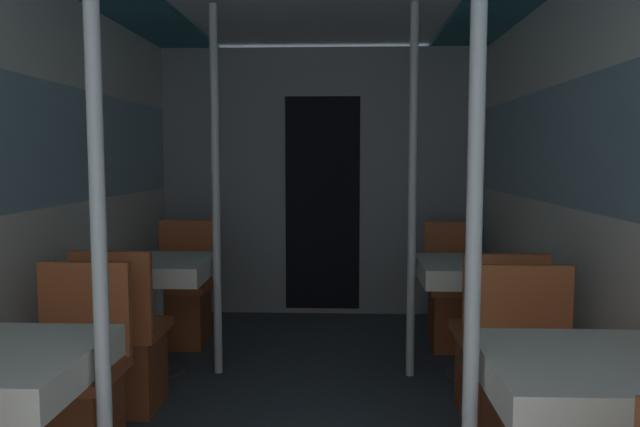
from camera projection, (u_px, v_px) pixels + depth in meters
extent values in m
cube|color=silver|center=(38.00, 200.00, 3.26)|extent=(0.05, 6.44, 2.29)
cube|color=#8CB2C6|center=(38.00, 144.00, 3.23)|extent=(0.03, 5.93, 0.67)
cube|color=silver|center=(586.00, 201.00, 3.14)|extent=(0.05, 6.44, 2.29)
cube|color=#8CB2C6|center=(585.00, 143.00, 3.12)|extent=(0.03, 5.93, 0.67)
cube|color=gray|center=(323.00, 182.00, 5.39)|extent=(2.76, 0.08, 2.29)
cube|color=black|center=(323.00, 204.00, 5.36)|extent=(0.64, 0.01, 1.83)
cube|color=brown|center=(71.00, 426.00, 2.70)|extent=(0.36, 0.36, 0.41)
cube|color=#C66033|center=(69.00, 374.00, 2.68)|extent=(0.42, 0.42, 0.05)
cube|color=#C66033|center=(85.00, 308.00, 2.85)|extent=(0.42, 0.04, 0.43)
cylinder|color=silver|center=(98.00, 226.00, 2.03)|extent=(0.05, 0.05, 2.29)
cylinder|color=#4C4C51|center=(159.00, 370.00, 3.98)|extent=(0.32, 0.32, 0.01)
cylinder|color=#B7B7BC|center=(158.00, 316.00, 3.95)|extent=(0.08, 0.08, 0.69)
cube|color=#93704C|center=(156.00, 261.00, 3.92)|extent=(0.64, 0.64, 0.02)
cube|color=white|center=(156.00, 268.00, 3.92)|extent=(0.68, 0.68, 0.12)
cube|color=brown|center=(127.00, 371.00, 3.39)|extent=(0.36, 0.36, 0.41)
cube|color=#C66033|center=(125.00, 329.00, 3.37)|extent=(0.42, 0.42, 0.05)
cube|color=#C66033|center=(111.00, 293.00, 3.16)|extent=(0.42, 0.04, 0.43)
cube|color=brown|center=(182.00, 317.00, 4.53)|extent=(0.36, 0.36, 0.41)
cube|color=#C66033|center=(181.00, 285.00, 4.51)|extent=(0.42, 0.42, 0.05)
cube|color=#C66033|center=(187.00, 249.00, 4.68)|extent=(0.42, 0.04, 0.43)
cylinder|color=silver|center=(216.00, 193.00, 3.86)|extent=(0.05, 0.05, 2.29)
cube|color=#93704C|center=(592.00, 362.00, 2.00)|extent=(0.64, 0.64, 0.02)
cube|color=white|center=(591.00, 376.00, 2.00)|extent=(0.68, 0.68, 0.12)
cube|color=#C66033|center=(535.00, 381.00, 2.60)|extent=(0.42, 0.42, 0.05)
cube|color=#C66033|center=(524.00, 313.00, 2.76)|extent=(0.42, 0.04, 0.43)
cylinder|color=silver|center=(474.00, 228.00, 1.98)|extent=(0.05, 0.05, 2.29)
cylinder|color=#4C4C51|center=(471.00, 375.00, 3.90)|extent=(0.32, 0.32, 0.01)
cylinder|color=#B7B7BC|center=(473.00, 320.00, 3.87)|extent=(0.08, 0.08, 0.69)
cube|color=#93704C|center=(474.00, 264.00, 3.83)|extent=(0.64, 0.64, 0.02)
cube|color=white|center=(474.00, 271.00, 3.84)|extent=(0.68, 0.68, 0.12)
cube|color=brown|center=(494.00, 376.00, 3.31)|extent=(0.36, 0.36, 0.41)
cube|color=#C66033|center=(495.00, 334.00, 3.29)|extent=(0.42, 0.42, 0.05)
cube|color=#C66033|center=(506.00, 297.00, 3.08)|extent=(0.42, 0.04, 0.43)
cube|color=brown|center=(456.00, 320.00, 4.45)|extent=(0.36, 0.36, 0.41)
cube|color=#C66033|center=(457.00, 288.00, 4.43)|extent=(0.42, 0.42, 0.05)
cube|color=#C66033|center=(453.00, 250.00, 4.60)|extent=(0.42, 0.04, 0.43)
cylinder|color=silver|center=(412.00, 193.00, 3.81)|extent=(0.05, 0.05, 2.29)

